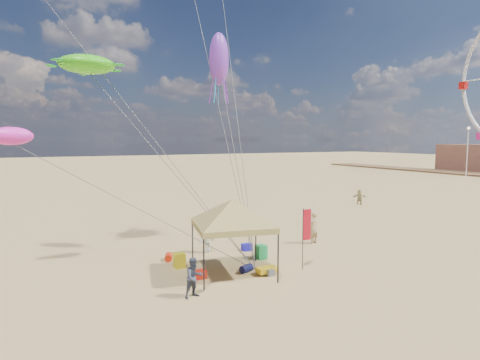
% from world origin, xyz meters
% --- Properties ---
extents(ground, '(280.00, 280.00, 0.00)m').
position_xyz_m(ground, '(0.00, 0.00, 0.00)').
color(ground, tan).
rests_on(ground, ground).
extents(canopy_tent, '(6.27, 6.27, 3.96)m').
position_xyz_m(canopy_tent, '(-1.64, 0.59, 3.30)').
color(canopy_tent, black).
rests_on(canopy_tent, ground).
extents(feather_flag, '(0.45, 0.06, 2.91)m').
position_xyz_m(feather_flag, '(1.69, -0.40, 1.95)').
color(feather_flag, black).
rests_on(feather_flag, ground).
extents(cooler_red, '(0.54, 0.38, 0.38)m').
position_xyz_m(cooler_red, '(-3.19, 0.72, 0.19)').
color(cooler_red, red).
rests_on(cooler_red, ground).
extents(cooler_blue, '(0.54, 0.38, 0.38)m').
position_xyz_m(cooler_blue, '(0.76, 3.65, 0.19)').
color(cooler_blue, '#1715B2').
rests_on(cooler_blue, ground).
extents(bag_navy, '(0.69, 0.54, 0.36)m').
position_xyz_m(bag_navy, '(-0.99, 0.49, 0.18)').
color(bag_navy, '#0D103C').
rests_on(bag_navy, ground).
extents(bag_orange, '(0.54, 0.69, 0.36)m').
position_xyz_m(bag_orange, '(-3.61, 3.88, 0.18)').
color(bag_orange, red).
rests_on(bag_orange, ground).
extents(chair_green, '(0.50, 0.50, 0.70)m').
position_xyz_m(chair_green, '(0.70, 2.02, 0.35)').
color(chair_green, green).
rests_on(chair_green, ground).
extents(chair_yellow, '(0.50, 0.50, 0.70)m').
position_xyz_m(chair_yellow, '(-3.49, 2.59, 0.35)').
color(chair_yellow, gold).
rests_on(chair_yellow, ground).
extents(crate_grey, '(0.34, 0.30, 0.28)m').
position_xyz_m(crate_grey, '(-0.24, -0.40, 0.14)').
color(crate_grey, slate).
rests_on(crate_grey, ground).
extents(beach_cart, '(0.90, 0.50, 0.24)m').
position_xyz_m(beach_cart, '(-0.28, -0.13, 0.20)').
color(beach_cart, yellow).
rests_on(beach_cart, ground).
extents(person_near_a, '(0.77, 0.59, 1.89)m').
position_xyz_m(person_near_a, '(4.94, 3.17, 0.95)').
color(person_near_a, tan).
rests_on(person_near_a, ground).
extents(person_near_b, '(0.88, 0.75, 1.57)m').
position_xyz_m(person_near_b, '(-4.15, -1.11, 0.79)').
color(person_near_b, '#373C4B').
rests_on(person_near_b, ground).
extents(person_near_c, '(1.21, 0.95, 1.65)m').
position_xyz_m(person_near_c, '(-1.33, 4.35, 0.82)').
color(person_near_c, beige).
rests_on(person_near_c, ground).
extents(person_far_c, '(1.40, 1.08, 1.47)m').
position_xyz_m(person_far_c, '(17.47, 12.21, 0.74)').
color(person_far_c, tan).
rests_on(person_far_c, ground).
extents(lamp_north, '(0.50, 0.50, 8.25)m').
position_xyz_m(lamp_north, '(55.00, 26.00, 5.52)').
color(lamp_north, silver).
rests_on(lamp_north, ground).
extents(turtle_kite, '(2.94, 2.40, 0.95)m').
position_xyz_m(turtle_kite, '(-6.76, 6.99, 9.91)').
color(turtle_kite, '#3BCB15').
rests_on(turtle_kite, ground).
extents(fish_kite, '(2.00, 1.42, 0.81)m').
position_xyz_m(fish_kite, '(-10.26, 5.16, 6.24)').
color(fish_kite, '#FF2CC6').
rests_on(fish_kite, ground).
extents(squid_kite, '(1.12, 1.12, 2.72)m').
position_xyz_m(squid_kite, '(-0.53, 4.38, 10.29)').
color(squid_kite, purple).
rests_on(squid_kite, ground).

